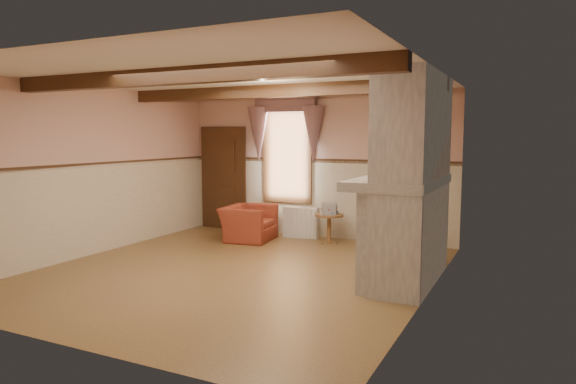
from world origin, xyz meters
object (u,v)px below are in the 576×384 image
at_px(radiator, 301,223).
at_px(bowl, 404,173).
at_px(armchair, 248,223).
at_px(oil_lamp, 406,166).
at_px(mantel_clock, 413,167).
at_px(side_table, 329,229).

distance_m(radiator, bowl, 3.28).
distance_m(armchair, oil_lamp, 3.64).
relative_size(radiator, mantel_clock, 2.92).
height_order(armchair, oil_lamp, oil_lamp).
bearing_deg(armchair, bowl, -118.91).
bearing_deg(radiator, armchair, -145.69).
height_order(armchair, mantel_clock, mantel_clock).
bearing_deg(side_table, armchair, -166.46).
xyz_separation_m(armchair, radiator, (0.82, 0.63, -0.03)).
height_order(mantel_clock, oil_lamp, oil_lamp).
height_order(radiator, mantel_clock, mantel_clock).
bearing_deg(mantel_clock, radiator, 151.35).
xyz_separation_m(radiator, mantel_clock, (2.42, -1.32, 1.22)).
height_order(side_table, bowl, bowl).
bearing_deg(bowl, side_table, 136.86).
height_order(side_table, mantel_clock, mantel_clock).
distance_m(radiator, mantel_clock, 3.01).
bearing_deg(side_table, oil_lamp, -40.92).
relative_size(radiator, oil_lamp, 2.50).
distance_m(armchair, bowl, 3.65).
distance_m(armchair, radiator, 1.03).
height_order(armchair, bowl, bowl).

